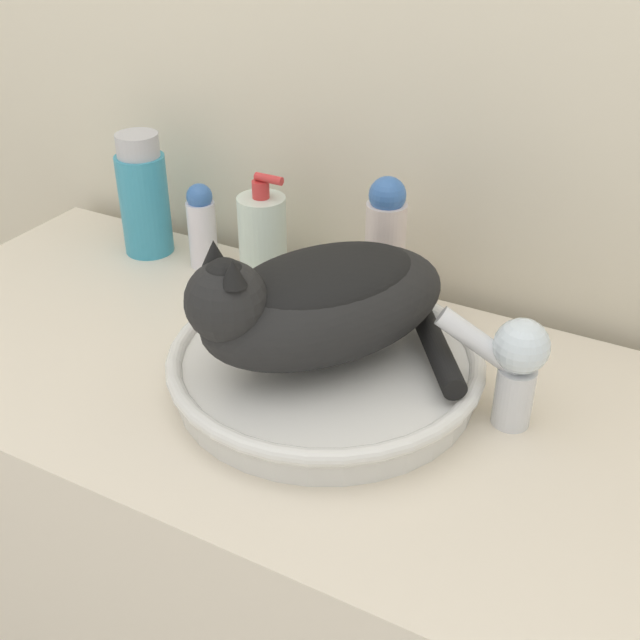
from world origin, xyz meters
TOP-DOWN VIEW (x-y plane):
  - wall_back at (0.00, 0.59)m, footprint 8.00×0.05m
  - vanity_counter at (0.00, 0.27)m, footprint 1.26×0.54m
  - sink_basin at (0.02, 0.28)m, footprint 0.38×0.38m
  - cat at (0.02, 0.27)m, footprint 0.33×0.35m
  - faucet at (0.24, 0.31)m, footprint 0.13×0.06m
  - deodorant_stick at (-0.29, 0.47)m, footprint 0.04×0.04m
  - lotion_bottle_white at (0.01, 0.47)m, footprint 0.05×0.05m
  - soap_pump_bottle at (-0.18, 0.47)m, footprint 0.07×0.07m
  - mouthwash_bottle at (-0.40, 0.47)m, footprint 0.08×0.08m

SIDE VIEW (x-z plane):
  - vanity_counter at x=0.00m, z-range 0.00..0.87m
  - sink_basin at x=0.02m, z-range 0.87..0.92m
  - deodorant_stick at x=-0.29m, z-range 0.87..1.00m
  - soap_pump_bottle at x=-0.18m, z-range 0.85..1.03m
  - faucet at x=0.24m, z-range 0.88..1.02m
  - mouthwash_bottle at x=-0.40m, z-range 0.87..1.06m
  - lotion_bottle_white at x=0.01m, z-range 0.87..1.07m
  - cat at x=0.02m, z-range 0.91..1.08m
  - wall_back at x=0.00m, z-range 0.00..2.40m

